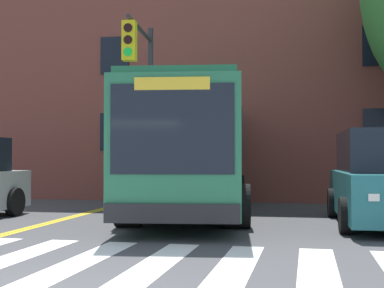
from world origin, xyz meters
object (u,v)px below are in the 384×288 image
(car_teal_far_lane, at_px, (383,180))
(city_bus, at_px, (194,150))
(car_black_behind_bus, at_px, (251,174))
(traffic_light_overhead, at_px, (142,82))

(car_teal_far_lane, bearing_deg, city_bus, 155.94)
(car_teal_far_lane, relative_size, car_black_behind_bus, 1.30)
(car_teal_far_lane, distance_m, car_black_behind_bus, 11.96)
(city_bus, relative_size, car_black_behind_bus, 2.90)
(city_bus, height_order, traffic_light_overhead, traffic_light_overhead)
(city_bus, distance_m, car_teal_far_lane, 5.42)
(car_teal_far_lane, bearing_deg, traffic_light_overhead, 168.21)
(car_black_behind_bus, relative_size, traffic_light_overhead, 0.74)
(city_bus, xyz_separation_m, traffic_light_overhead, (-1.31, -0.89, 1.88))
(car_black_behind_bus, height_order, traffic_light_overhead, traffic_light_overhead)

